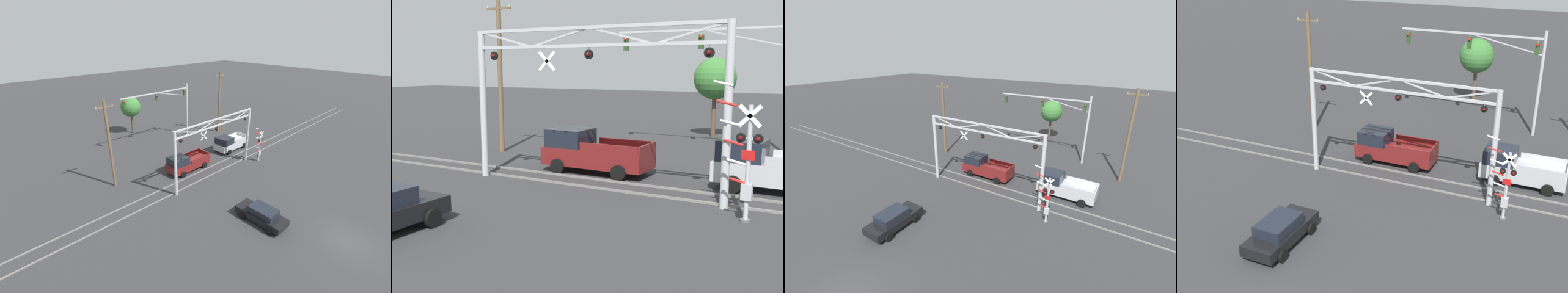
{
  "view_description": "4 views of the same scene",
  "coord_description": "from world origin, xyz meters",
  "views": [
    {
      "loc": [
        -19.53,
        -3.31,
        15.21
      ],
      "look_at": [
        -1.5,
        15.97,
        3.54
      ],
      "focal_mm": 24.0,
      "sensor_mm": 36.0,
      "label": 1
    },
    {
      "loc": [
        9.96,
        -3.45,
        5.17
      ],
      "look_at": [
        0.52,
        13.29,
        2.06
      ],
      "focal_mm": 45.0,
      "sensor_mm": 36.0,
      "label": 2
    },
    {
      "loc": [
        11.79,
        -4.48,
        13.11
      ],
      "look_at": [
        -2.16,
        17.25,
        3.32
      ],
      "focal_mm": 24.0,
      "sensor_mm": 36.0,
      "label": 3
    },
    {
      "loc": [
        9.85,
        -10.92,
        14.2
      ],
      "look_at": [
        -1.42,
        13.84,
        2.55
      ],
      "focal_mm": 45.0,
      "sensor_mm": 36.0,
      "label": 4
    }
  ],
  "objects": [
    {
      "name": "rail_track_near",
      "position": [
        0.0,
        14.58,
        0.05
      ],
      "size": [
        80.0,
        0.08,
        0.1
      ],
      "primitive_type": "cube",
      "color": "gray",
      "rests_on": "ground_plane"
    },
    {
      "name": "rail_track_far",
      "position": [
        0.0,
        16.02,
        0.05
      ],
      "size": [
        80.0,
        0.08,
        0.1
      ],
      "primitive_type": "cube",
      "color": "gray",
      "rests_on": "ground_plane"
    },
    {
      "name": "traffic_signal_span",
      "position": [
        3.84,
        26.53,
        5.57
      ],
      "size": [
        11.16,
        0.39,
        8.05
      ],
      "color": "#B7BABF",
      "rests_on": "ground_plane"
    },
    {
      "name": "pickup_truck_lead",
      "position": [
        -1.63,
        17.46,
        1.01
      ],
      "size": [
        5.35,
        2.34,
        2.13
      ],
      "color": "maroon",
      "rests_on": "ground_plane"
    },
    {
      "name": "crossing_signal_mast",
      "position": [
        6.69,
        13.03,
        1.92
      ],
      "size": [
        1.71,
        0.35,
        4.76
      ],
      "color": "#B7BABF",
      "rests_on": "ground_plane"
    },
    {
      "name": "background_tree_beyond_span",
      "position": [
        0.28,
        32.8,
        4.35
      ],
      "size": [
        3.1,
        3.1,
        5.92
      ],
      "color": "brown",
      "rests_on": "ground_plane"
    },
    {
      "name": "utility_pole_left",
      "position": [
        -9.43,
        20.1,
        4.77
      ],
      "size": [
        1.8,
        0.28,
        9.25
      ],
      "color": "brown",
      "rests_on": "ground_plane"
    },
    {
      "name": "crossing_gantry",
      "position": [
        -0.01,
        14.3,
        4.33
      ],
      "size": [
        11.76,
        0.31,
        6.85
      ],
      "color": "#B7BABF",
      "rests_on": "ground_plane"
    },
    {
      "name": "pickup_truck_following",
      "position": [
        6.74,
        17.83,
        1.01
      ],
      "size": [
        5.15,
        2.34,
        2.13
      ],
      "color": "#B7B7BC",
      "rests_on": "ground_plane"
    }
  ]
}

